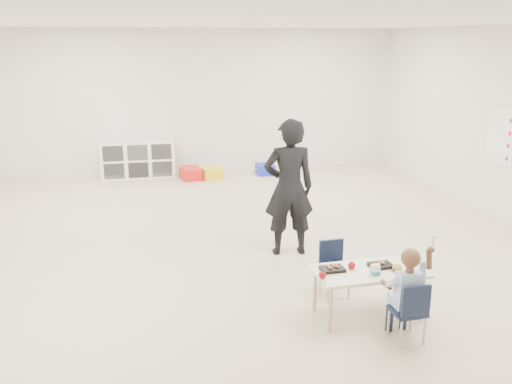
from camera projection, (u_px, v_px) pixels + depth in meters
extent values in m
plane|color=beige|center=(238.00, 254.00, 6.79)|extent=(9.00, 9.00, 0.00)
plane|color=white|center=(236.00, 21.00, 6.03)|extent=(9.00, 9.00, 0.00)
cube|color=white|center=(197.00, 102.00, 10.64)|extent=(8.00, 0.02, 2.80)
cube|color=white|center=(434.00, 351.00, 2.18)|extent=(8.00, 0.02, 2.80)
cube|color=beige|center=(369.00, 271.00, 5.16)|extent=(1.07, 0.56, 0.03)
cube|color=black|center=(381.00, 265.00, 5.22)|extent=(0.22, 0.17, 0.03)
cube|color=black|center=(332.00, 269.00, 5.14)|extent=(0.22, 0.17, 0.03)
cube|color=white|center=(375.00, 270.00, 5.03)|extent=(0.07, 0.07, 0.10)
ellipsoid|color=tan|center=(397.00, 267.00, 5.13)|extent=(0.09, 0.09, 0.07)
sphere|color=maroon|center=(352.00, 265.00, 5.17)|extent=(0.07, 0.07, 0.07)
sphere|color=maroon|center=(322.00, 275.00, 4.96)|extent=(0.07, 0.07, 0.07)
cube|color=white|center=(138.00, 159.00, 10.48)|extent=(1.40, 0.40, 0.70)
cube|color=white|center=(501.00, 136.00, 7.81)|extent=(0.02, 0.60, 0.80)
imported|color=black|center=(289.00, 188.00, 6.61)|extent=(0.65, 0.45, 1.70)
cube|color=red|center=(191.00, 173.00, 10.38)|extent=(0.44, 0.51, 0.22)
cube|color=yellow|center=(211.00, 173.00, 10.43)|extent=(0.45, 0.52, 0.22)
cube|color=#1828B9|center=(265.00, 169.00, 10.76)|extent=(0.33, 0.42, 0.20)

